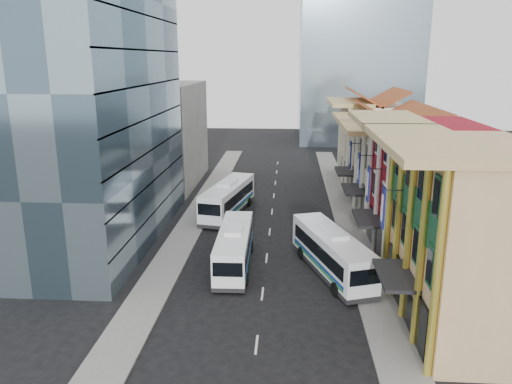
# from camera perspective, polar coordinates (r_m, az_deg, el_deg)

# --- Properties ---
(ground) EXTENTS (200.00, 200.00, 0.00)m
(ground) POSITION_cam_1_polar(r_m,az_deg,el_deg) (31.74, -0.06, -18.00)
(ground) COLOR black
(ground) RESTS_ON ground
(sidewalk_right) EXTENTS (3.00, 90.00, 0.15)m
(sidewalk_right) POSITION_cam_1_polar(r_m,az_deg,el_deg) (51.95, 11.01, -4.61)
(sidewalk_right) COLOR slate
(sidewalk_right) RESTS_ON ground
(sidewalk_left) EXTENTS (3.00, 90.00, 0.15)m
(sidewalk_left) POSITION_cam_1_polar(r_m,az_deg,el_deg) (52.52, -7.76, -4.24)
(sidewalk_left) COLOR slate
(sidewalk_left) RESTS_ON ground
(shophouse_tan) EXTENTS (8.00, 14.00, 12.00)m
(shophouse_tan) POSITION_cam_1_polar(r_m,az_deg,el_deg) (35.67, 23.66, -4.75)
(shophouse_tan) COLOR tan
(shophouse_tan) RESTS_ON ground
(shophouse_red) EXTENTS (8.00, 10.00, 12.00)m
(shophouse_red) POSITION_cam_1_polar(r_m,az_deg,el_deg) (46.62, 18.84, 0.19)
(shophouse_red) COLOR maroon
(shophouse_red) RESTS_ON ground
(shophouse_cream_near) EXTENTS (8.00, 9.00, 10.00)m
(shophouse_cream_near) POSITION_cam_1_polar(r_m,az_deg,el_deg) (55.81, 16.32, 1.70)
(shophouse_cream_near) COLOR white
(shophouse_cream_near) RESTS_ON ground
(shophouse_cream_mid) EXTENTS (8.00, 9.00, 10.00)m
(shophouse_cream_mid) POSITION_cam_1_polar(r_m,az_deg,el_deg) (64.42, 14.65, 3.55)
(shophouse_cream_mid) COLOR white
(shophouse_cream_mid) RESTS_ON ground
(shophouse_cream_far) EXTENTS (8.00, 12.00, 11.00)m
(shophouse_cream_far) POSITION_cam_1_polar(r_m,az_deg,el_deg) (74.51, 13.21, 5.54)
(shophouse_cream_far) COLOR white
(shophouse_cream_far) RESTS_ON ground
(office_tower) EXTENTS (12.00, 26.00, 30.00)m
(office_tower) POSITION_cam_1_polar(r_m,az_deg,el_deg) (49.31, -19.03, 11.57)
(office_tower) COLOR #405766
(office_tower) RESTS_ON ground
(office_block_far) EXTENTS (10.00, 18.00, 14.00)m
(office_block_far) POSITION_cam_1_polar(r_m,az_deg,el_deg) (71.55, -10.74, 6.51)
(office_block_far) COLOR gray
(office_block_far) RESTS_ON ground
(bus_left_near) EXTENTS (2.83, 11.23, 3.59)m
(bus_left_near) POSITION_cam_1_polar(r_m,az_deg,el_deg) (42.75, -2.50, -6.24)
(bus_left_near) COLOR white
(bus_left_near) RESTS_ON ground
(bus_left_far) EXTENTS (5.29, 12.55, 3.92)m
(bus_left_far) POSITION_cam_1_polar(r_m,az_deg,el_deg) (56.81, -3.21, -0.65)
(bus_left_far) COLOR white
(bus_left_far) RESTS_ON ground
(bus_right) EXTENTS (6.47, 12.18, 3.82)m
(bus_right) POSITION_cam_1_polar(r_m,az_deg,el_deg) (41.77, 8.66, -6.76)
(bus_right) COLOR white
(bus_right) RESTS_ON ground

